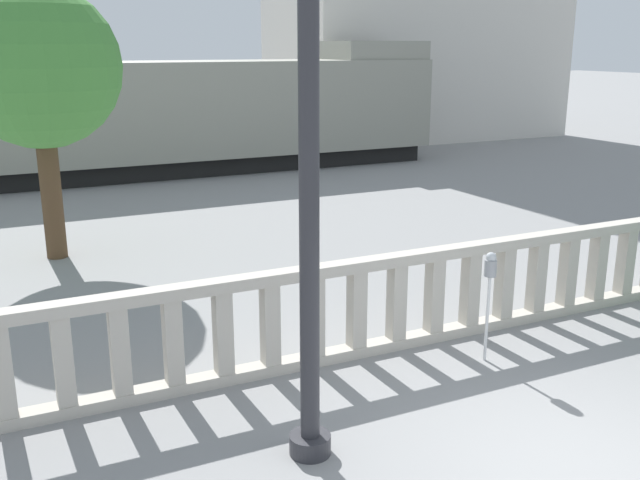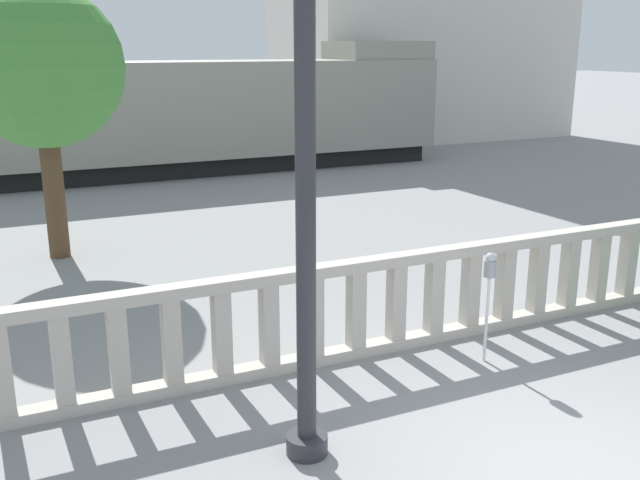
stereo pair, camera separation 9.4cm
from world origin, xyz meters
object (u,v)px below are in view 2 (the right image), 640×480
Objects in this scene: train_near at (10,122)px; tree_left at (42,68)px; lamppost at (305,92)px; parking_meter at (489,276)px.

train_near is 5.40× the size of tree_left.
parking_meter is (2.92, 0.99, -2.37)m from lamppost.
tree_left reaches higher than parking_meter.
lamppost is at bearing -83.38° from train_near.
lamppost is 8.32m from tree_left.
tree_left is (0.38, -8.00, 1.70)m from train_near.
parking_meter is at bearing -72.48° from train_near.
train_near is at bearing 107.52° from parking_meter.
parking_meter is 8.77m from tree_left.
lamppost is 1.37× the size of tree_left.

